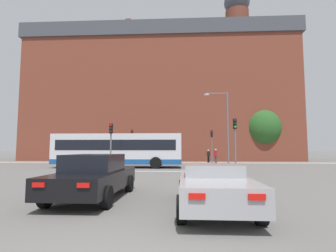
{
  "coord_description": "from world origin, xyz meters",
  "views": [
    {
      "loc": [
        1.07,
        -2.93,
        1.66
      ],
      "look_at": [
        -0.29,
        22.61,
        3.93
      ],
      "focal_mm": 28.0,
      "sensor_mm": 36.0,
      "label": 1
    }
  ],
  "objects_px": {
    "traffic_light_near_left": "(111,138)",
    "street_lamp_junction": "(223,120)",
    "bus_crossing_lead": "(118,150)",
    "traffic_light_near_right": "(235,135)",
    "pedestrian_walking_east": "(161,154)",
    "pedestrian_walking_west": "(216,155)",
    "traffic_light_far_right": "(212,141)",
    "car_roadster_right": "(213,186)",
    "car_saloon_left": "(94,176)",
    "pedestrian_waiting": "(208,155)",
    "traffic_light_far_left": "(132,140)"
  },
  "relations": [
    {
      "from": "traffic_light_near_left",
      "to": "street_lamp_junction",
      "type": "bearing_deg",
      "value": 22.33
    },
    {
      "from": "bus_crossing_lead",
      "to": "traffic_light_near_right",
      "type": "distance_m",
      "value": 10.46
    },
    {
      "from": "traffic_light_near_right",
      "to": "pedestrian_walking_east",
      "type": "height_order",
      "value": "traffic_light_near_right"
    },
    {
      "from": "bus_crossing_lead",
      "to": "traffic_light_near_right",
      "type": "xyz_separation_m",
      "value": [
        9.96,
        -2.99,
        1.11
      ]
    },
    {
      "from": "traffic_light_near_left",
      "to": "pedestrian_walking_west",
      "type": "distance_m",
      "value": 14.84
    },
    {
      "from": "bus_crossing_lead",
      "to": "traffic_light_far_right",
      "type": "bearing_deg",
      "value": 130.1
    },
    {
      "from": "traffic_light_near_right",
      "to": "car_roadster_right",
      "type": "bearing_deg",
      "value": -103.95
    },
    {
      "from": "car_saloon_left",
      "to": "traffic_light_far_right",
      "type": "xyz_separation_m",
      "value": [
        6.54,
        22.71,
        1.9
      ]
    },
    {
      "from": "street_lamp_junction",
      "to": "pedestrian_waiting",
      "type": "height_order",
      "value": "street_lamp_junction"
    },
    {
      "from": "traffic_light_near_left",
      "to": "traffic_light_far_left",
      "type": "relative_size",
      "value": 0.92
    },
    {
      "from": "bus_crossing_lead",
      "to": "street_lamp_junction",
      "type": "distance_m",
      "value": 10.09
    },
    {
      "from": "car_saloon_left",
      "to": "pedestrian_waiting",
      "type": "distance_m",
      "value": 25.03
    },
    {
      "from": "traffic_light_far_left",
      "to": "street_lamp_junction",
      "type": "distance_m",
      "value": 12.59
    },
    {
      "from": "bus_crossing_lead",
      "to": "traffic_light_near_right",
      "type": "bearing_deg",
      "value": 73.31
    },
    {
      "from": "traffic_light_near_right",
      "to": "pedestrian_walking_west",
      "type": "bearing_deg",
      "value": 90.65
    },
    {
      "from": "traffic_light_near_left",
      "to": "bus_crossing_lead",
      "type": "bearing_deg",
      "value": 92.81
    },
    {
      "from": "bus_crossing_lead",
      "to": "pedestrian_waiting",
      "type": "bearing_deg",
      "value": 135.99
    },
    {
      "from": "traffic_light_far_right",
      "to": "car_saloon_left",
      "type": "bearing_deg",
      "value": -106.08
    },
    {
      "from": "car_saloon_left",
      "to": "pedestrian_waiting",
      "type": "relative_size",
      "value": 3.01
    },
    {
      "from": "traffic_light_far_right",
      "to": "traffic_light_near_right",
      "type": "xyz_separation_m",
      "value": [
        0.59,
        -10.88,
        0.08
      ]
    },
    {
      "from": "traffic_light_far_right",
      "to": "pedestrian_walking_west",
      "type": "xyz_separation_m",
      "value": [
        0.46,
        0.16,
        -1.66
      ]
    },
    {
      "from": "traffic_light_near_left",
      "to": "traffic_light_far_left",
      "type": "bearing_deg",
      "value": 92.56
    },
    {
      "from": "car_roadster_right",
      "to": "pedestrian_waiting",
      "type": "relative_size",
      "value": 2.9
    },
    {
      "from": "car_saloon_left",
      "to": "pedestrian_walking_east",
      "type": "height_order",
      "value": "pedestrian_walking_east"
    },
    {
      "from": "bus_crossing_lead",
      "to": "traffic_light_near_right",
      "type": "relative_size",
      "value": 2.85
    },
    {
      "from": "car_roadster_right",
      "to": "traffic_light_near_right",
      "type": "height_order",
      "value": "traffic_light_near_right"
    },
    {
      "from": "traffic_light_near_right",
      "to": "bus_crossing_lead",
      "type": "bearing_deg",
      "value": 163.31
    },
    {
      "from": "traffic_light_far_left",
      "to": "traffic_light_far_right",
      "type": "relative_size",
      "value": 1.03
    },
    {
      "from": "pedestrian_waiting",
      "to": "street_lamp_junction",
      "type": "bearing_deg",
      "value": 144.59
    },
    {
      "from": "traffic_light_near_right",
      "to": "pedestrian_walking_west",
      "type": "distance_m",
      "value": 11.18
    },
    {
      "from": "car_roadster_right",
      "to": "traffic_light_far_right",
      "type": "bearing_deg",
      "value": 84.19
    },
    {
      "from": "car_saloon_left",
      "to": "pedestrian_walking_west",
      "type": "relative_size",
      "value": 2.85
    },
    {
      "from": "street_lamp_junction",
      "to": "traffic_light_near_right",
      "type": "bearing_deg",
      "value": -85.82
    },
    {
      "from": "car_roadster_right",
      "to": "street_lamp_junction",
      "type": "distance_m",
      "value": 17.69
    },
    {
      "from": "bus_crossing_lead",
      "to": "pedestrian_walking_west",
      "type": "xyz_separation_m",
      "value": [
        9.84,
        8.06,
        -0.62
      ]
    },
    {
      "from": "pedestrian_waiting",
      "to": "car_roadster_right",
      "type": "bearing_deg",
      "value": 135.32
    },
    {
      "from": "bus_crossing_lead",
      "to": "pedestrian_walking_east",
      "type": "distance_m",
      "value": 8.99
    },
    {
      "from": "car_roadster_right",
      "to": "traffic_light_near_left",
      "type": "distance_m",
      "value": 14.78
    },
    {
      "from": "car_roadster_right",
      "to": "street_lamp_junction",
      "type": "height_order",
      "value": "street_lamp_junction"
    },
    {
      "from": "car_saloon_left",
      "to": "traffic_light_far_left",
      "type": "xyz_separation_m",
      "value": [
        -3.19,
        23.07,
        1.97
      ]
    },
    {
      "from": "car_roadster_right",
      "to": "bus_crossing_lead",
      "type": "xyz_separation_m",
      "value": [
        -6.68,
        16.21,
        0.97
      ]
    },
    {
      "from": "pedestrian_waiting",
      "to": "pedestrian_walking_west",
      "type": "relative_size",
      "value": 0.95
    },
    {
      "from": "traffic_light_far_right",
      "to": "traffic_light_near_left",
      "type": "bearing_deg",
      "value": -130.05
    },
    {
      "from": "car_saloon_left",
      "to": "pedestrian_waiting",
      "type": "xyz_separation_m",
      "value": [
        6.27,
        24.24,
        0.19
      ]
    },
    {
      "from": "traffic_light_near_left",
      "to": "pedestrian_waiting",
      "type": "xyz_separation_m",
      "value": [
        8.95,
        12.51,
        -1.58
      ]
    },
    {
      "from": "car_saloon_left",
      "to": "traffic_light_far_right",
      "type": "bearing_deg",
      "value": 74.65
    },
    {
      "from": "traffic_light_near_left",
      "to": "street_lamp_junction",
      "type": "xyz_separation_m",
      "value": [
        9.53,
        3.92,
        1.81
      ]
    },
    {
      "from": "traffic_light_near_right",
      "to": "pedestrian_walking_east",
      "type": "relative_size",
      "value": 2.19
    },
    {
      "from": "traffic_light_far_right",
      "to": "traffic_light_near_right",
      "type": "height_order",
      "value": "traffic_light_near_right"
    },
    {
      "from": "pedestrian_waiting",
      "to": "traffic_light_near_right",
      "type": "bearing_deg",
      "value": 144.68
    }
  ]
}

